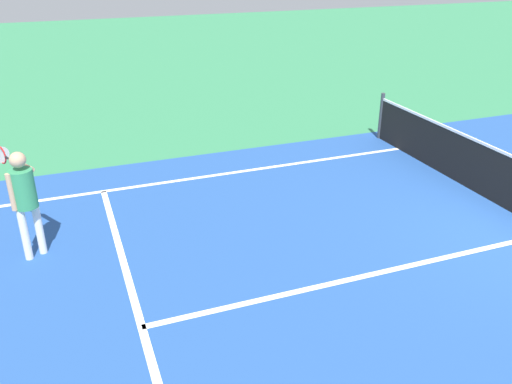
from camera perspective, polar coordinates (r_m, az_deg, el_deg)
name	(u,v)px	position (r m, az deg, el deg)	size (l,w,h in m)	color
line_sideline_left	(129,188)	(10.25, -13.47, 0.45)	(0.10, 11.89, 0.01)	white
line_service_near	(142,327)	(6.68, -12.11, -13.94)	(8.22, 0.10, 0.01)	white
line_center_service	(374,274)	(7.63, 12.51, -8.53)	(0.10, 6.40, 0.01)	white
player_near	(24,193)	(8.08, -23.58, -0.10)	(1.15, 0.58, 1.61)	white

